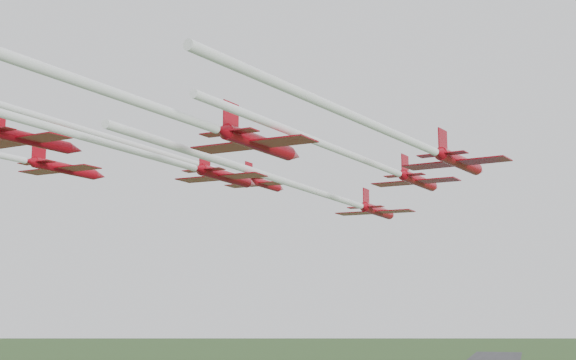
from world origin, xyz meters
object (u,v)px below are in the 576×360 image
(jet_row2_right, at_px, (383,167))
(jet_row3_mid, at_px, (163,159))
(jet_row3_right, at_px, (421,146))
(jet_row4_right, at_px, (180,116))
(jet_row2_left, at_px, (215,169))
(jet_lead, at_px, (334,197))

(jet_row2_right, relative_size, jet_row3_mid, 0.99)
(jet_row2_right, xyz_separation_m, jet_row3_right, (5.20, -12.63, -0.68))
(jet_row3_right, bearing_deg, jet_row4_right, -116.96)
(jet_row2_right, bearing_deg, jet_row3_right, -54.96)
(jet_row2_right, distance_m, jet_row3_mid, 22.02)
(jet_row2_right, height_order, jet_row4_right, jet_row2_right)
(jet_row2_left, height_order, jet_row3_mid, jet_row2_left)
(jet_row2_left, bearing_deg, jet_lead, 39.00)
(jet_row3_right, height_order, jet_row4_right, jet_row3_right)
(jet_lead, bearing_deg, jet_row2_left, -141.00)
(jet_row4_right, bearing_deg, jet_lead, 100.93)
(jet_row3_mid, xyz_separation_m, jet_row3_right, (20.51, 3.14, 0.52))
(jet_row2_left, bearing_deg, jet_row4_right, -62.84)
(jet_lead, bearing_deg, jet_row3_right, -53.43)
(jet_lead, distance_m, jet_row4_right, 39.80)
(jet_row4_right, bearing_deg, jet_row2_right, 84.95)
(jet_row3_right, xyz_separation_m, jet_row4_right, (-13.68, -15.01, -0.17))
(jet_row2_right, height_order, jet_row3_mid, jet_row2_right)
(jet_row3_mid, relative_size, jet_row3_right, 1.08)
(jet_row3_right, bearing_deg, jet_row2_right, 127.74)
(jet_lead, xyz_separation_m, jet_row2_right, (7.73, -12.15, 0.94))
(jet_row4_right, bearing_deg, jet_row3_right, 59.67)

